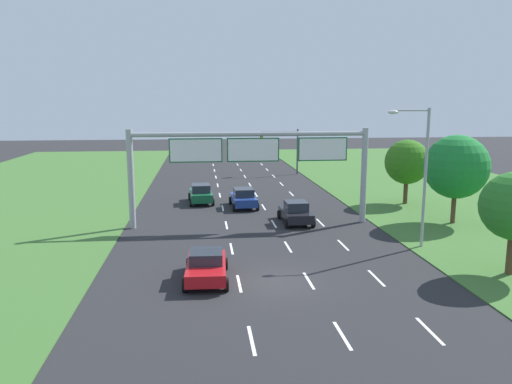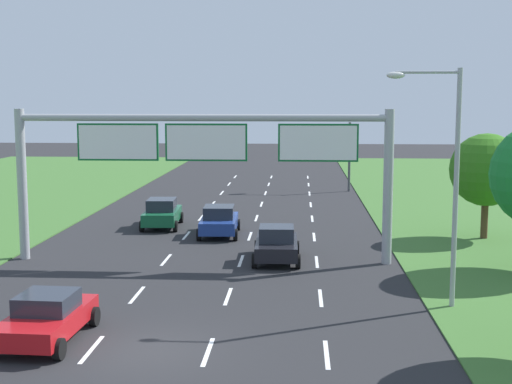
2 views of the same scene
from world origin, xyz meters
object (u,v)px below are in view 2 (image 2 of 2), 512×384
(car_mid_lane, at_px, (277,244))
(roadside_tree_far, at_px, (486,170))
(street_lamp, at_px, (446,167))
(sign_gantry, at_px, (206,154))
(car_near_red, at_px, (219,221))
(car_lead_silver, at_px, (162,213))
(car_far_ahead, at_px, (47,317))
(traffic_light_mast, at_px, (325,144))

(car_mid_lane, height_order, roadside_tree_far, roadside_tree_far)
(street_lamp, height_order, roadside_tree_far, street_lamp)
(sign_gantry, xyz_separation_m, street_lamp, (9.37, -6.81, 0.10))
(car_near_red, xyz_separation_m, street_lamp, (9.49, -13.15, 4.27))
(car_mid_lane, xyz_separation_m, roadside_tree_far, (10.90, 5.82, 2.93))
(car_mid_lane, xyz_separation_m, sign_gantry, (-3.23, -0.27, 4.19))
(car_mid_lane, relative_size, roadside_tree_far, 0.74)
(car_lead_silver, height_order, sign_gantry, sign_gantry)
(car_mid_lane, height_order, car_far_ahead, car_mid_lane)
(car_lead_silver, relative_size, car_mid_lane, 1.02)
(car_lead_silver, bearing_deg, sign_gantry, -69.90)
(car_lead_silver, height_order, traffic_light_mast, traffic_light_mast)
(car_near_red, bearing_deg, sign_gantry, -91.20)
(car_far_ahead, bearing_deg, car_lead_silver, 92.94)
(car_mid_lane, xyz_separation_m, traffic_light_mast, (3.13, 25.42, 3.08))
(car_lead_silver, relative_size, car_far_ahead, 1.00)
(car_near_red, xyz_separation_m, roadside_tree_far, (14.25, -0.25, 2.91))
(car_far_ahead, relative_size, sign_gantry, 0.25)
(car_near_red, distance_m, roadside_tree_far, 14.55)
(car_near_red, bearing_deg, traffic_light_mast, 69.18)
(sign_gantry, xyz_separation_m, traffic_light_mast, (6.36, 25.70, -1.12))
(car_near_red, bearing_deg, roadside_tree_far, -3.32)
(car_lead_silver, distance_m, car_mid_lane, 10.89)
(sign_gantry, bearing_deg, street_lamp, -36.03)
(car_near_red, distance_m, car_mid_lane, 6.93)
(car_near_red, height_order, car_lead_silver, car_lead_silver)
(car_far_ahead, bearing_deg, street_lamp, 20.84)
(car_lead_silver, distance_m, traffic_light_mast, 20.05)
(car_near_red, height_order, street_lamp, street_lamp)
(car_lead_silver, distance_m, car_far_ahead, 19.78)
(car_mid_lane, height_order, traffic_light_mast, traffic_light_mast)
(car_far_ahead, height_order, roadside_tree_far, roadside_tree_far)
(sign_gantry, bearing_deg, roadside_tree_far, 23.32)
(car_lead_silver, xyz_separation_m, street_lamp, (13.10, -15.46, 4.25))
(sign_gantry, distance_m, street_lamp, 11.58)
(car_mid_lane, bearing_deg, car_far_ahead, -121.70)
(roadside_tree_far, bearing_deg, car_far_ahead, -135.67)
(car_lead_silver, bearing_deg, car_mid_lane, -53.53)
(car_near_red, bearing_deg, car_mid_lane, -63.42)
(roadside_tree_far, bearing_deg, sign_gantry, -156.68)
(car_mid_lane, height_order, sign_gantry, sign_gantry)
(sign_gantry, distance_m, traffic_light_mast, 26.49)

